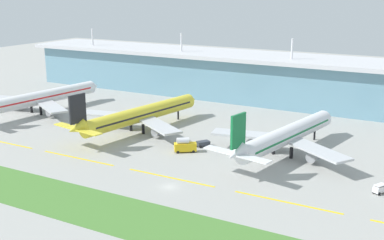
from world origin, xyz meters
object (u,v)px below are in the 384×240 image
at_px(airliner_near_middle, 139,115).
at_px(airliner_far_middle, 285,136).
at_px(fuel_truck, 185,145).
at_px(pushback_tug, 203,143).
at_px(baggage_cart, 380,189).
at_px(airliner_nearest, 38,98).

height_order(airliner_near_middle, airliner_far_middle, same).
bearing_deg(fuel_truck, pushback_tug, 72.28).
xyz_separation_m(airliner_far_middle, baggage_cart, (31.44, -17.26, -5.18)).
distance_m(airliner_nearest, baggage_cart, 142.45).
xyz_separation_m(airliner_far_middle, pushback_tug, (-26.94, -4.84, -5.35)).
height_order(airliner_nearest, baggage_cart, airliner_nearest).
height_order(airliner_nearest, fuel_truck, airliner_nearest).
height_order(airliner_far_middle, pushback_tug, airliner_far_middle).
relative_size(pushback_tug, baggage_cart, 1.24).
bearing_deg(airliner_nearest, baggage_cart, -7.74).
bearing_deg(airliner_far_middle, airliner_near_middle, -179.64).
bearing_deg(airliner_near_middle, pushback_tug, -8.82).
bearing_deg(airliner_near_middle, airliner_nearest, 177.59).
relative_size(airliner_near_middle, pushback_tug, 13.12).
bearing_deg(fuel_truck, airliner_nearest, 169.55).
distance_m(airliner_near_middle, baggage_cart, 89.07).
distance_m(airliner_nearest, pushback_tug, 83.13).
xyz_separation_m(airliner_nearest, pushback_tug, (82.68, -6.75, -5.35)).
bearing_deg(airliner_near_middle, baggage_cart, -10.96).
distance_m(pushback_tug, baggage_cart, 59.69).
bearing_deg(airliner_far_middle, airliner_nearest, 179.00).
relative_size(airliner_far_middle, pushback_tug, 12.53).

